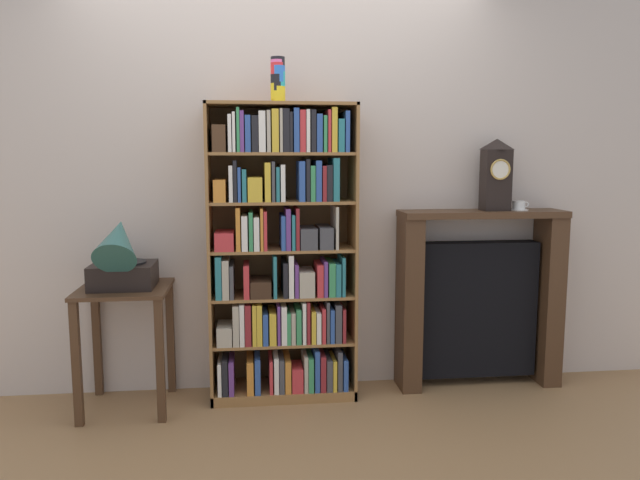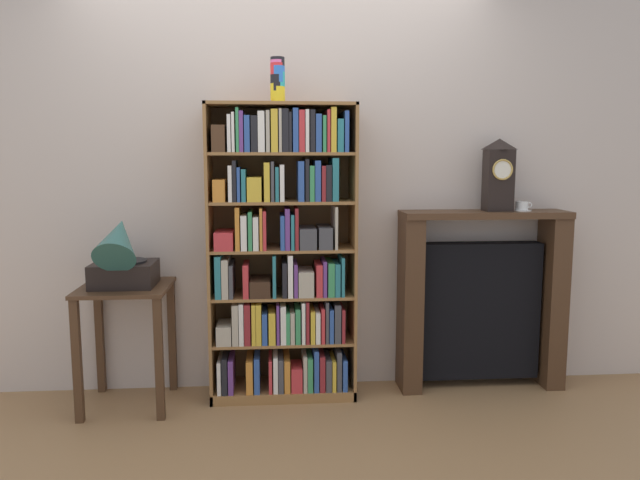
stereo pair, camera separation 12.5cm
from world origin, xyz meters
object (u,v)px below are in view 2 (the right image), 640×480
bookshelf (282,258)px  cup_stack (278,80)px  gramophone (121,256)px  mantel_clock (499,175)px  teacup_with_saucer (522,206)px  side_table_left (126,317)px  fireplace_mantel (480,301)px

bookshelf → cup_stack: 1.03m
gramophone → mantel_clock: size_ratio=1.06×
bookshelf → cup_stack: size_ratio=6.91×
cup_stack → teacup_with_saucer: cup_stack is taller
cup_stack → side_table_left: size_ratio=0.36×
gramophone → mantel_clock: bearing=4.5°
fireplace_mantel → mantel_clock: 0.80m
mantel_clock → fireplace_mantel: bearing=162.6°
cup_stack → fireplace_mantel: bearing=4.1°
mantel_clock → teacup_with_saucer: 0.25m
fireplace_mantel → gramophone: bearing=-174.7°
mantel_clock → bookshelf: bearing=-178.2°
teacup_with_saucer → mantel_clock: bearing=-179.3°
fireplace_mantel → mantel_clock: mantel_clock is taller
gramophone → teacup_with_saucer: 2.41m
teacup_with_saucer → gramophone: bearing=-175.8°
side_table_left → fireplace_mantel: fireplace_mantel is taller
bookshelf → mantel_clock: bookshelf is taller
fireplace_mantel → teacup_with_saucer: teacup_with_saucer is taller
side_table_left → gramophone: (0.00, -0.05, 0.37)m
side_table_left → mantel_clock: size_ratio=1.63×
side_table_left → gramophone: bearing=-90.0°
gramophone → cup_stack: bearing=7.0°
gramophone → mantel_clock: mantel_clock is taller
teacup_with_saucer → side_table_left: bearing=-177.1°
gramophone → fireplace_mantel: gramophone is taller
side_table_left → fireplace_mantel: (2.15, 0.14, 0.02)m
cup_stack → gramophone: bearing=-173.0°
side_table_left → teacup_with_saucer: 2.47m
bookshelf → teacup_with_saucer: bookshelf is taller
cup_stack → gramophone: size_ratio=0.54×
fireplace_mantel → teacup_with_saucer: size_ratio=8.93×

